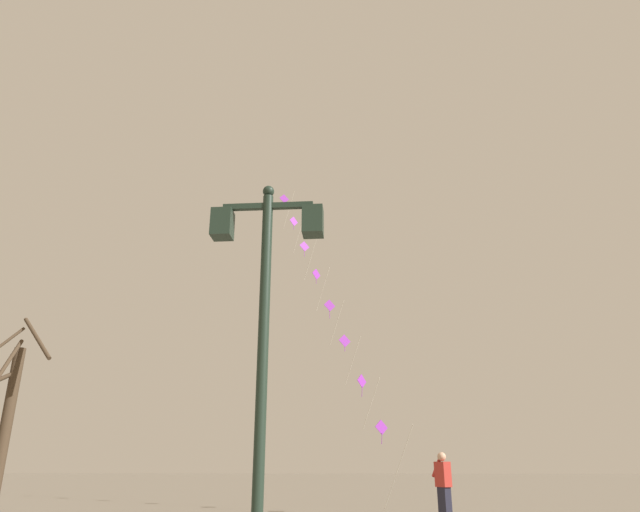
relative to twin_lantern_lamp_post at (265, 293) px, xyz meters
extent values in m
plane|color=#756B5B|center=(2.15, 13.38, -3.51)|extent=(160.00, 160.00, 0.00)
cylinder|color=#1E2D23|center=(0.00, 0.00, -1.05)|extent=(0.14, 0.14, 4.92)
sphere|color=#1E2D23|center=(0.00, 0.00, 1.49)|extent=(0.16, 0.16, 0.16)
cube|color=#1E2D23|center=(0.00, 0.00, 1.26)|extent=(1.25, 0.08, 0.08)
cube|color=#1E2D23|center=(-0.63, 0.00, 1.01)|extent=(0.28, 0.28, 0.40)
cube|color=beige|center=(-0.63, 0.00, 1.01)|extent=(0.19, 0.19, 0.30)
cube|color=#1E2D23|center=(0.63, 0.00, 1.01)|extent=(0.28, 0.28, 0.40)
cube|color=beige|center=(0.63, 0.00, 1.01)|extent=(0.19, 0.19, 0.30)
cylinder|color=silver|center=(2.23, 10.56, -2.18)|extent=(0.89, 1.21, 2.32)
cylinder|color=silver|center=(1.51, 11.55, -0.27)|extent=(0.59, 0.80, 1.52)
cylinder|color=silver|center=(0.94, 12.32, 1.24)|extent=(0.59, 0.80, 1.52)
cylinder|color=silver|center=(0.37, 13.10, 2.76)|extent=(0.59, 0.80, 1.52)
cylinder|color=silver|center=(-0.20, 13.88, 4.27)|extent=(0.59, 0.80, 1.52)
cylinder|color=silver|center=(-0.76, 14.66, 5.78)|extent=(0.59, 0.80, 1.52)
cylinder|color=silver|center=(-1.33, 15.44, 7.29)|extent=(0.59, 0.80, 1.52)
cylinder|color=silver|center=(-1.90, 16.21, 8.81)|extent=(0.59, 0.80, 1.52)
cube|color=purple|center=(1.79, 11.16, -1.03)|extent=(0.39, 0.24, 0.45)
cylinder|color=purple|center=(1.79, 11.16, -1.36)|extent=(0.05, 0.06, 0.32)
cube|color=purple|center=(1.22, 11.93, 0.49)|extent=(0.30, 0.35, 0.45)
cylinder|color=purple|center=(1.22, 11.93, 0.15)|extent=(0.05, 0.04, 0.34)
cube|color=purple|center=(0.66, 12.71, 2.00)|extent=(0.41, 0.21, 0.45)
cylinder|color=purple|center=(0.66, 12.71, 1.72)|extent=(0.03, 0.04, 0.21)
cube|color=purple|center=(0.09, 13.49, 3.51)|extent=(0.42, 0.18, 0.45)
cylinder|color=purple|center=(0.09, 13.49, 3.17)|extent=(0.03, 0.05, 0.34)
cube|color=purple|center=(-0.48, 14.27, 5.03)|extent=(0.30, 0.36, 0.45)
cylinder|color=purple|center=(-0.48, 14.27, 4.74)|extent=(0.03, 0.03, 0.24)
cube|color=purple|center=(-1.05, 15.05, 6.54)|extent=(0.40, 0.24, 0.45)
cylinder|color=purple|center=(-1.05, 15.05, 6.22)|extent=(0.04, 0.05, 0.30)
cube|color=purple|center=(-1.62, 15.82, 8.05)|extent=(0.34, 0.32, 0.45)
cylinder|color=purple|center=(-1.62, 15.82, 7.76)|extent=(0.03, 0.03, 0.24)
cube|color=purple|center=(-2.18, 16.60, 9.56)|extent=(0.42, 0.18, 0.45)
cylinder|color=purple|center=(-2.18, 16.60, 9.27)|extent=(0.03, 0.04, 0.24)
cube|color=#1E1E2D|center=(3.22, 8.51, -3.06)|extent=(0.33, 0.36, 0.90)
cube|color=#B22D26|center=(3.22, 8.51, -2.33)|extent=(0.41, 0.45, 0.60)
sphere|color=tan|center=(3.22, 8.51, -1.91)|extent=(0.22, 0.22, 0.22)
cylinder|color=#B22D26|center=(3.10, 8.69, -2.16)|extent=(0.29, 0.38, 0.50)
cylinder|color=#423323|center=(-5.51, 3.65, -1.72)|extent=(0.21, 0.21, 3.58)
cylinder|color=#423323|center=(-5.05, 3.40, 0.21)|extent=(1.00, 0.59, 0.95)
cylinder|color=#423323|center=(-5.47, 3.31, -0.20)|extent=(0.18, 0.75, 0.88)
camera|label=1|loc=(1.24, -7.01, -2.10)|focal=31.69mm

